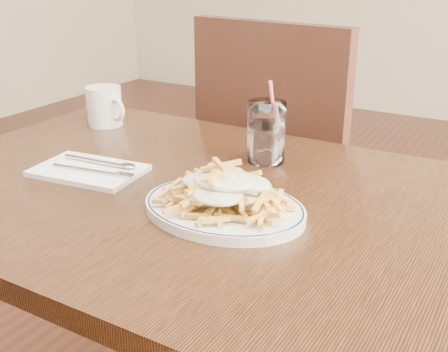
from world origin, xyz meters
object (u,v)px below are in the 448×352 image
Objects in this scene: table at (196,226)px; fries_plate at (224,208)px; loaded_fries at (224,185)px; coffee_mug at (105,106)px; chair_far at (286,169)px; water_glass at (266,135)px.

fries_plate is at bearing -32.36° from table.
table is 0.18m from loaded_fries.
fries_plate is 2.32× the size of coffee_mug.
chair_far reaches higher than loaded_fries.
fries_plate is 1.34× the size of loaded_fries.
loaded_fries reaches higher than table.
table is at bearing -82.11° from chair_far.
loaded_fries is at bearing -32.36° from table.
table is at bearing -102.53° from water_glass.
table is 0.63m from chair_far.
chair_far is 4.59× the size of loaded_fries.
coffee_mug is at bearing 151.28° from table.
loaded_fries is at bearing -78.19° from water_glass.
water_glass is 0.48m from coffee_mug.
chair_far is at bearing 97.89° from table.
water_glass reaches higher than coffee_mug.
fries_plate reaches higher than table.
fries_plate is (0.19, -0.68, 0.19)m from chair_far.
coffee_mug is (-0.35, -0.38, 0.23)m from chair_far.
fries_plate is (0.10, -0.07, 0.09)m from table.
chair_far is at bearing 105.45° from loaded_fries.
fries_plate is at bearing -29.44° from coffee_mug.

